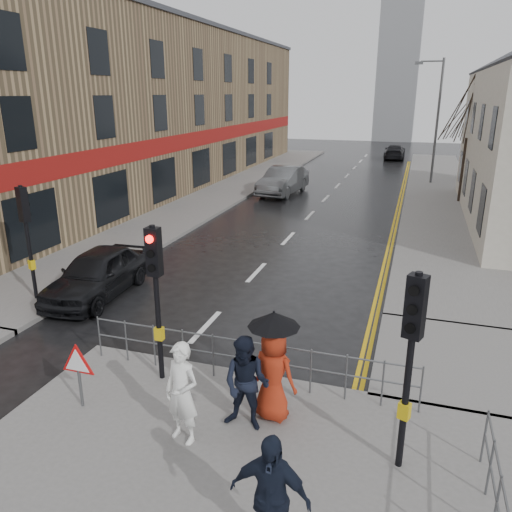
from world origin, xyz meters
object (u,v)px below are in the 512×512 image
Objects in this scene: pedestrian_b at (246,384)px; pedestrian_d at (270,497)px; pedestrian_a at (182,393)px; pedestrian_with_umbrella at (273,363)px; car_parked at (97,273)px; car_mid at (283,181)px.

pedestrian_b is 0.97× the size of pedestrian_d.
pedestrian_a is 1.74m from pedestrian_with_umbrella.
pedestrian_b reaches higher than car_parked.
pedestrian_d is 25.63m from car_mid.
car_mid is (-5.65, 21.95, -0.46)m from pedestrian_with_umbrella.
car_mid is at bearing 115.03° from pedestrian_a.
pedestrian_with_umbrella reaches higher than pedestrian_a.
car_mid reaches higher than car_parked.
pedestrian_with_umbrella reaches higher than car_parked.
pedestrian_b is 0.36× the size of car_mid.
pedestrian_with_umbrella reaches higher than car_mid.
pedestrian_d is 10.52m from car_parked.
pedestrian_a is 1.16m from pedestrian_b.
pedestrian_with_umbrella reaches higher than pedestrian_d.
pedestrian_a is at bearing -140.07° from pedestrian_with_umbrella.
pedestrian_d reaches higher than car_mid.
car_parked is at bearing 149.66° from pedestrian_a.
pedestrian_with_umbrella is at bearing 50.99° from pedestrian_b.
pedestrian_d is 0.37× the size of car_mid.
pedestrian_a is 1.04× the size of pedestrian_b.
car_mid is at bearing 82.80° from car_parked.
pedestrian_a reaches higher than car_parked.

